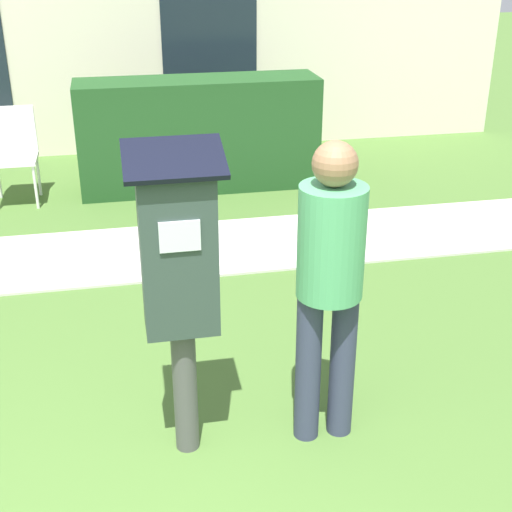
{
  "coord_description": "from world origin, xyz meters",
  "views": [
    {
      "loc": [
        0.24,
        -1.85,
        2.42
      ],
      "look_at": [
        0.83,
        1.08,
        1.05
      ],
      "focal_mm": 50.0,
      "sensor_mm": 36.0,
      "label": 1
    }
  ],
  "objects_px": {
    "outdoor_chair_left": "(13,147)",
    "outdoor_chair_middle": "(131,130)",
    "parking_meter": "(179,268)",
    "person_standing": "(330,274)"
  },
  "relations": [
    {
      "from": "outdoor_chair_left",
      "to": "outdoor_chair_middle",
      "type": "height_order",
      "value": "same"
    },
    {
      "from": "parking_meter",
      "to": "person_standing",
      "type": "height_order",
      "value": "parking_meter"
    },
    {
      "from": "parking_meter",
      "to": "outdoor_chair_left",
      "type": "distance_m",
      "value": 4.19
    },
    {
      "from": "parking_meter",
      "to": "outdoor_chair_middle",
      "type": "distance_m",
      "value": 4.43
    },
    {
      "from": "outdoor_chair_left",
      "to": "outdoor_chair_middle",
      "type": "distance_m",
      "value": 1.2
    },
    {
      "from": "person_standing",
      "to": "outdoor_chair_middle",
      "type": "distance_m",
      "value": 4.52
    },
    {
      "from": "outdoor_chair_middle",
      "to": "parking_meter",
      "type": "bearing_deg",
      "value": -106.25
    },
    {
      "from": "parking_meter",
      "to": "outdoor_chair_left",
      "type": "height_order",
      "value": "parking_meter"
    },
    {
      "from": "person_standing",
      "to": "outdoor_chair_left",
      "type": "relative_size",
      "value": 1.76
    },
    {
      "from": "parking_meter",
      "to": "person_standing",
      "type": "relative_size",
      "value": 1.01
    }
  ]
}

